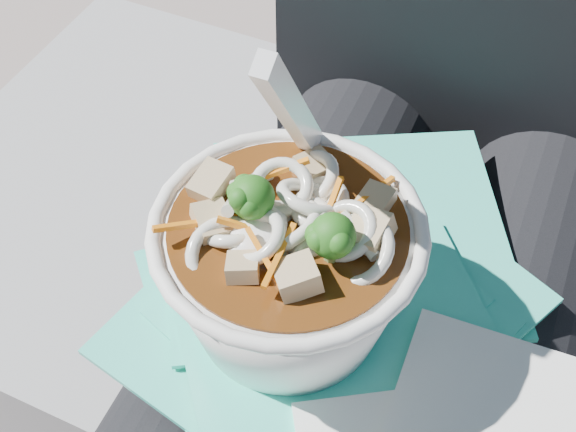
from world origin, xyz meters
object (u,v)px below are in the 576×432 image
at_px(stone_ledge, 391,394).
at_px(plastic_bag, 330,301).
at_px(lap, 366,376).
at_px(udon_bowl, 289,262).
at_px(person_body, 409,260).

distance_m(stone_ledge, plastic_bag, 0.40).
distance_m(lap, plastic_bag, 0.08).
bearing_deg(udon_bowl, person_body, 66.15).
height_order(person_body, plastic_bag, person_body).
xyz_separation_m(stone_ledge, person_body, (0.00, -0.06, 0.32)).
relative_size(plastic_bag, udon_bowl, 1.82).
xyz_separation_m(lap, plastic_bag, (-0.03, 0.00, 0.08)).
bearing_deg(plastic_bag, person_body, 70.57).
relative_size(lap, person_body, 0.49).
height_order(stone_ledge, plastic_bag, plastic_bag).
xyz_separation_m(lap, person_body, (0.00, 0.09, 0.03)).
xyz_separation_m(lap, udon_bowl, (-0.05, -0.02, 0.14)).
bearing_deg(lap, person_body, 90.00).
height_order(person_body, udon_bowl, person_body).
bearing_deg(lap, udon_bowl, -155.03).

